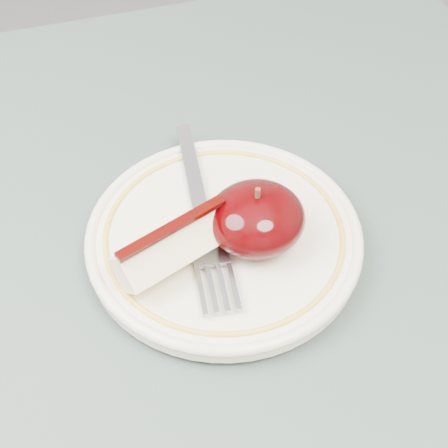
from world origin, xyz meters
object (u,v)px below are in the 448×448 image
object	(u,v)px
plate	(224,236)
table	(149,416)
apple_half	(256,218)
fork	(201,213)

from	to	relation	value
plate	table	bearing A→B (deg)	-138.26
apple_half	plate	bearing A→B (deg)	148.89
plate	apple_half	bearing A→B (deg)	-31.11
plate	apple_half	size ratio (longest dim) A/B	2.92
plate	fork	bearing A→B (deg)	120.21
plate	apple_half	world-z (taller)	apple_half
plate	fork	size ratio (longest dim) A/B	1.07
fork	plate	bearing A→B (deg)	-142.22
apple_half	fork	size ratio (longest dim) A/B	0.37
table	apple_half	distance (m)	0.18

